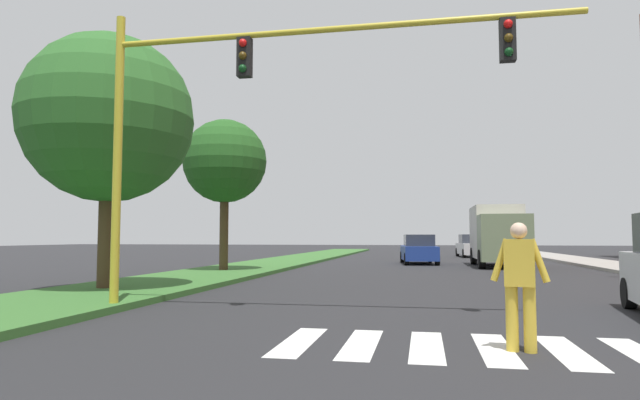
% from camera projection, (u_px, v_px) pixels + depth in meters
% --- Properties ---
extents(ground_plane, '(140.00, 140.00, 0.00)m').
position_uv_depth(ground_plane, '(433.00, 265.00, 28.92)').
color(ground_plane, '#262628').
extents(crosswalk, '(4.95, 2.20, 0.01)m').
position_uv_depth(crosswalk, '(461.00, 347.00, 7.26)').
color(crosswalk, silver).
rests_on(crosswalk, ground_plane).
extents(median_strip, '(3.93, 64.00, 0.15)m').
position_uv_depth(median_strip, '(273.00, 264.00, 28.55)').
color(median_strip, '#386B2D').
rests_on(median_strip, ground_plane).
extents(tree_mid, '(4.57, 4.57, 6.85)m').
position_uv_depth(tree_mid, '(108.00, 119.00, 14.54)').
color(tree_mid, '#4C3823').
rests_on(tree_mid, median_strip).
extents(tree_far, '(3.48, 3.48, 6.25)m').
position_uv_depth(tree_far, '(225.00, 162.00, 22.38)').
color(tree_far, '#4C3823').
rests_on(tree_far, median_strip).
extents(sidewalk_right, '(3.00, 64.00, 0.15)m').
position_uv_depth(sidewalk_right, '(622.00, 267.00, 25.32)').
color(sidewalk_right, '#9E9991').
rests_on(sidewalk_right, ground_plane).
extents(traffic_light_gantry, '(9.27, 0.30, 6.00)m').
position_uv_depth(traffic_light_gantry, '(244.00, 93.00, 10.72)').
color(traffic_light_gantry, gold).
rests_on(traffic_light_gantry, median_strip).
extents(pedestrian_performer, '(0.75, 0.31, 1.69)m').
position_uv_depth(pedestrian_performer, '(520.00, 280.00, 7.06)').
color(pedestrian_performer, gold).
rests_on(pedestrian_performer, ground_plane).
extents(sedan_midblock, '(2.23, 4.44, 1.62)m').
position_uv_depth(sedan_midblock, '(419.00, 250.00, 29.90)').
color(sedan_midblock, navy).
rests_on(sedan_midblock, ground_plane).
extents(sedan_distant, '(2.07, 4.67, 1.68)m').
position_uv_depth(sedan_distant, '(471.00, 247.00, 40.00)').
color(sedan_distant, silver).
rests_on(sedan_distant, ground_plane).
extents(truck_box_delivery, '(2.40, 6.20, 3.10)m').
position_uv_depth(truck_box_delivery, '(498.00, 234.00, 27.33)').
color(truck_box_delivery, gray).
rests_on(truck_box_delivery, ground_plane).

